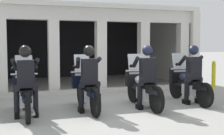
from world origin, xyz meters
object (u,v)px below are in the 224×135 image
motorcycle_far_right (187,84)px  police_officer_center_right (147,71)px  police_officer_center_left (89,73)px  police_officer_far_right (193,69)px  motorcycle_center_left (86,89)px  motorcycle_far_left (25,93)px  motorcycle_center_right (142,87)px  bollard_kerbside (214,75)px  police_officer_far_left (26,75)px

motorcycle_far_right → police_officer_center_right: bearing=-154.5°
police_officer_center_left → police_officer_far_right: same height
motorcycle_center_left → police_officer_center_left: size_ratio=1.29×
motorcycle_far_left → police_officer_far_right: bearing=3.0°
police_officer_center_right → motorcycle_center_right: bearing=90.2°
police_officer_center_left → motorcycle_far_right: police_officer_center_left is taller
police_officer_center_right → bollard_kerbside: police_officer_center_right is taller
police_officer_center_left → police_officer_far_left: bearing=-175.0°
motorcycle_center_left → police_officer_center_right: 1.56m
motorcycle_far_right → bollard_kerbside: bearing=47.3°
police_officer_center_left → motorcycle_far_right: size_ratio=0.78×
police_officer_center_right → motorcycle_far_right: (1.45, 0.46, -0.44)m
police_officer_center_right → motorcycle_far_left: bearing=174.3°
motorcycle_far_left → motorcycle_far_right: size_ratio=1.00×
motorcycle_far_left → motorcycle_center_right: size_ratio=1.00×
police_officer_center_left → motorcycle_center_right: police_officer_center_left is taller
police_officer_center_right → police_officer_far_right: 1.46m
police_officer_center_right → police_officer_center_left: bearing=176.1°
motorcycle_far_left → motorcycle_center_left: (1.45, 0.08, 0.00)m
motorcycle_center_right → police_officer_far_right: 1.52m
motorcycle_far_right → motorcycle_center_right: bearing=-165.2°
police_officer_center_left → bollard_kerbside: (5.26, 2.28, -0.44)m
police_officer_far_left → motorcycle_far_right: (4.35, 0.43, -0.44)m
motorcycle_far_left → police_officer_center_left: (1.45, -0.20, 0.44)m
police_officer_far_left → police_officer_center_right: same height
motorcycle_center_right → bollard_kerbside: motorcycle_center_right is taller
motorcycle_far_right → police_officer_far_right: police_officer_far_right is taller
bollard_kerbside → police_officer_center_right: bearing=-147.9°
motorcycle_center_right → motorcycle_far_right: size_ratio=1.00×
motorcycle_far_left → motorcycle_center_left: 1.45m
motorcycle_center_left → motorcycle_far_right: same height
motorcycle_far_left → bollard_kerbside: size_ratio=2.03×
motorcycle_far_right → police_officer_far_right: 0.52m
police_officer_center_left → motorcycle_far_left: bearing=173.8°
motorcycle_far_left → police_officer_far_left: bearing=-85.5°
motorcycle_center_right → police_officer_far_right: bearing=-3.9°
motorcycle_center_left → police_officer_center_right: police_officer_center_right is taller
motorcycle_far_left → motorcycle_far_right: 4.35m
police_officer_center_left → motorcycle_center_right: 1.52m
police_officer_far_left → motorcycle_center_right: size_ratio=0.78×
motorcycle_center_left → police_officer_center_right: bearing=-13.6°
police_officer_far_left → motorcycle_center_left: police_officer_far_left is taller
police_officer_far_left → motorcycle_center_right: (2.90, 0.26, -0.44)m
police_officer_far_left → police_officer_center_right: 2.90m
police_officer_far_left → police_officer_far_right: size_ratio=1.00×
motorcycle_far_right → bollard_kerbside: size_ratio=2.03×
police_officer_center_right → bollard_kerbside: (3.81, 2.39, -0.44)m
motorcycle_far_left → bollard_kerbside: (6.70, 2.08, -0.00)m
bollard_kerbside → police_officer_far_right: bearing=-136.8°
police_officer_far_left → police_officer_far_right: (4.35, 0.15, 0.00)m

